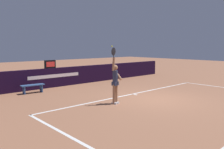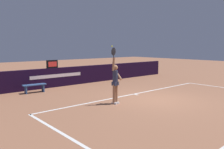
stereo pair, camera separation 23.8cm
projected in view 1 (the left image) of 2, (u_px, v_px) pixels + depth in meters
ground_plane at (156, 99)px, 10.80m from camera, size 60.00×60.00×0.00m
court_lines at (183, 104)px, 9.79m from camera, size 11.01×5.94×0.00m
back_wall at (82, 75)px, 15.22m from camera, size 15.63×0.25×1.16m
speed_display at (50, 64)px, 13.62m from camera, size 0.69×0.13×0.48m
tennis_player at (115, 81)px, 9.81m from camera, size 0.48×0.43×2.45m
tennis_ball at (112, 46)px, 9.57m from camera, size 0.07×0.07×0.07m
courtside_bench_near at (33, 87)px, 12.12m from camera, size 1.23×0.45×0.45m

